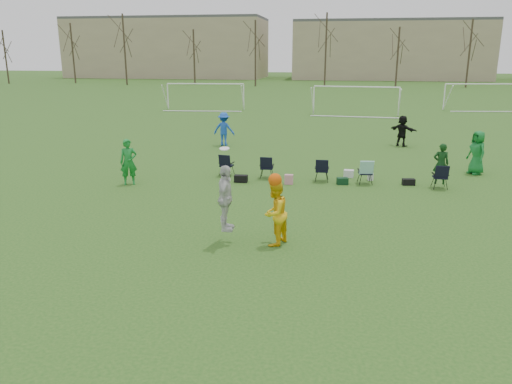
% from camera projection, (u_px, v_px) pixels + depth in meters
% --- Properties ---
extents(ground, '(260.00, 260.00, 0.00)m').
position_uv_depth(ground, '(236.00, 248.00, 13.87)').
color(ground, '#235119').
rests_on(ground, ground).
extents(fielder_green_near, '(0.81, 0.69, 1.88)m').
position_uv_depth(fielder_green_near, '(129.00, 162.00, 20.32)').
color(fielder_green_near, '#16802D').
rests_on(fielder_green_near, ground).
extents(fielder_blue, '(1.29, 0.80, 1.92)m').
position_uv_depth(fielder_blue, '(224.00, 129.00, 28.95)').
color(fielder_blue, blue).
rests_on(fielder_blue, ground).
extents(fielder_green_far, '(0.98, 1.12, 1.94)m').
position_uv_depth(fielder_green_far, '(477.00, 153.00, 22.08)').
color(fielder_green_far, '#136E2A').
rests_on(fielder_green_far, ground).
extents(fielder_black, '(1.63, 1.41, 1.78)m').
position_uv_depth(fielder_black, '(402.00, 131.00, 28.74)').
color(fielder_black, black).
rests_on(fielder_black, ground).
extents(center_contest, '(2.11, 1.25, 2.78)m').
position_uv_depth(center_contest, '(253.00, 206.00, 13.86)').
color(center_contest, silver).
rests_on(center_contest, ground).
extents(sideline_setup, '(9.53, 1.96, 1.80)m').
position_uv_depth(sideline_setup, '(341.00, 170.00, 20.76)').
color(sideline_setup, '#0E3612').
rests_on(sideline_setup, ground).
extents(goal_left, '(7.39, 0.76, 2.46)m').
position_uv_depth(goal_left, '(205.00, 89.00, 47.23)').
color(goal_left, white).
rests_on(goal_left, ground).
extents(goal_mid, '(7.40, 0.63, 2.46)m').
position_uv_depth(goal_mid, '(356.00, 92.00, 43.11)').
color(goal_mid, white).
rests_on(goal_mid, ground).
extents(goal_right, '(7.35, 1.14, 2.46)m').
position_uv_depth(goal_right, '(484.00, 89.00, 46.90)').
color(goal_right, white).
rests_on(goal_right, ground).
extents(tree_line, '(110.28, 3.28, 11.40)m').
position_uv_depth(tree_line, '(327.00, 54.00, 78.80)').
color(tree_line, '#382B21').
rests_on(tree_line, ground).
extents(building_row, '(126.00, 16.00, 13.00)m').
position_uv_depth(building_row, '(363.00, 49.00, 102.37)').
color(building_row, tan).
rests_on(building_row, ground).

